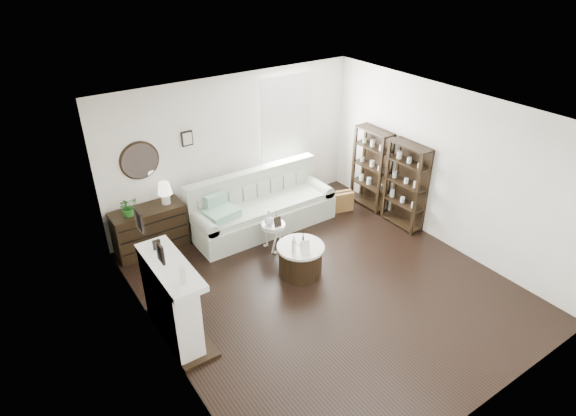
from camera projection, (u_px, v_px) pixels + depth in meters
room at (269, 129)px, 8.98m from camera, size 5.50×5.50×5.50m
fireplace at (172, 304)px, 6.27m from camera, size 0.50×1.40×1.84m
shelf_unit_far at (371, 168)px, 9.33m from camera, size 0.30×0.80×1.60m
shelf_unit_near at (406, 186)px, 8.68m from camera, size 0.30×0.80×1.60m
sofa at (261, 209)px, 8.86m from camera, size 2.66×0.92×1.03m
quilt at (221, 213)px, 8.21m from camera, size 0.61×0.53×0.14m
suitcase at (338, 202)px, 9.41m from camera, size 0.62×0.34×0.39m
dresser at (150, 229)px, 8.14m from camera, size 1.19×0.51×0.80m
table_lamp at (165, 193)px, 8.02m from camera, size 0.29×0.29×0.39m
potted_plant at (128, 207)px, 7.68m from camera, size 0.33×0.30×0.32m
drum_table at (300, 259)px, 7.61m from camera, size 0.75×0.75×0.52m
pedestal_table at (273, 226)px, 8.12m from camera, size 0.42×0.42×0.50m
eiffel_drum at (303, 237)px, 7.51m from camera, size 0.13×0.13×0.20m
bottle_drum at (294, 244)px, 7.26m from camera, size 0.07×0.07×0.29m
card_frame_drum at (305, 247)px, 7.27m from camera, size 0.17×0.08×0.21m
eiffel_ped at (276, 217)px, 8.11m from camera, size 0.13×0.13×0.18m
flask_ped at (269, 217)px, 8.01m from camera, size 0.15×0.15×0.28m
card_frame_ped at (278, 222)px, 7.99m from camera, size 0.13×0.05×0.18m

